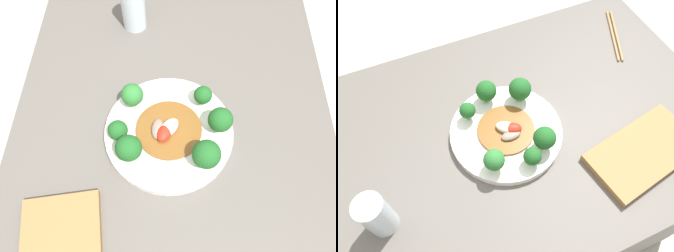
# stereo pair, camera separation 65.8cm
# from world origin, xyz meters

# --- Properties ---
(ground_plane) EXTENTS (8.00, 8.00, 0.00)m
(ground_plane) POSITION_xyz_m (0.00, 0.00, 0.00)
(ground_plane) COLOR #B7B2A8
(table) EXTENTS (1.20, 0.74, 0.77)m
(table) POSITION_xyz_m (0.00, 0.00, 0.38)
(table) COLOR #5B5651
(table) RESTS_ON ground_plane
(plate) EXTENTS (0.29, 0.29, 0.02)m
(plate) POSITION_xyz_m (-0.01, 0.01, 0.78)
(plate) COLOR white
(plate) RESTS_ON table
(broccoli_north) EXTENTS (0.04, 0.04, 0.05)m
(broccoli_north) POSITION_xyz_m (-0.03, 0.11, 0.82)
(broccoli_north) COLOR #7AAD5B
(broccoli_north) RESTS_ON plate
(broccoli_southeast) EXTENTS (0.04, 0.04, 0.05)m
(broccoli_southeast) POSITION_xyz_m (0.07, -0.07, 0.82)
(broccoli_southeast) COLOR #89B76B
(broccoli_southeast) RESTS_ON plate
(broccoli_northeast) EXTENTS (0.05, 0.05, 0.06)m
(broccoli_northeast) POSITION_xyz_m (0.06, 0.09, 0.82)
(broccoli_northeast) COLOR #7AAD5B
(broccoli_northeast) RESTS_ON plate
(broccoli_south) EXTENTS (0.05, 0.05, 0.07)m
(broccoli_south) POSITION_xyz_m (-0.00, -0.10, 0.83)
(broccoli_south) COLOR #70A356
(broccoli_south) RESTS_ON plate
(broccoli_southwest) EXTENTS (0.06, 0.06, 0.07)m
(broccoli_southwest) POSITION_xyz_m (-0.08, -0.07, 0.83)
(broccoli_southwest) COLOR #7AAD5B
(broccoli_southwest) RESTS_ON plate
(broccoli_northwest) EXTENTS (0.06, 0.06, 0.07)m
(broccoli_northwest) POSITION_xyz_m (-0.07, 0.09, 0.83)
(broccoli_northwest) COLOR #7AAD5B
(broccoli_northwest) RESTS_ON plate
(stirfry_center) EXTENTS (0.15, 0.15, 0.03)m
(stirfry_center) POSITION_xyz_m (-0.01, 0.01, 0.79)
(stirfry_center) COLOR brown
(stirfry_center) RESTS_ON plate
(drinking_glass) EXTENTS (0.06, 0.06, 0.12)m
(drinking_glass) POSITION_xyz_m (0.33, 0.11, 0.83)
(drinking_glass) COLOR silver
(drinking_glass) RESTS_ON table
(chopsticks) EXTENTS (0.11, 0.21, 0.01)m
(chopsticks) POSITION_xyz_m (-0.47, -0.19, 0.77)
(chopsticks) COLOR #AD7F4C
(chopsticks) RESTS_ON table
(cutting_board) EXTENTS (0.30, 0.19, 0.02)m
(cutting_board) POSITION_xyz_m (-0.30, 0.20, 0.78)
(cutting_board) COLOR olive
(cutting_board) RESTS_ON table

